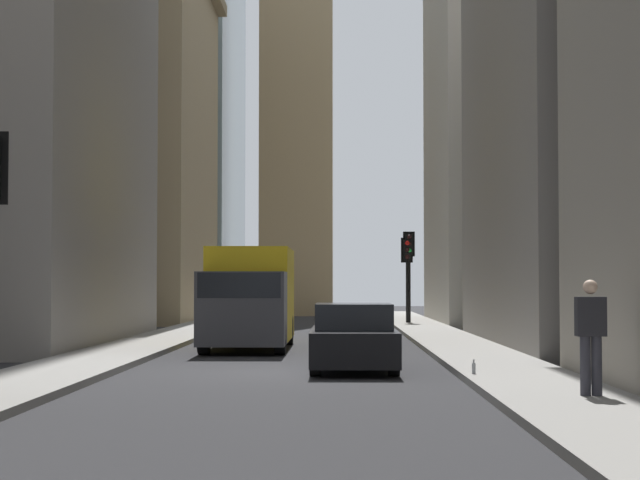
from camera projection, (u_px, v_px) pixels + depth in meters
name	position (u px, v px, depth m)	size (l,w,h in m)	color
ground_plane	(286.00, 373.00, 22.40)	(135.00, 135.00, 0.00)	#262628
sidewalk_right	(68.00, 369.00, 22.48)	(90.00, 2.20, 0.14)	gray
sidewalk_left	(505.00, 369.00, 22.34)	(90.00, 2.20, 0.14)	gray
building_left_far	(541.00, 128.00, 50.76)	(12.70, 10.00, 18.21)	#B7B2A5
building_right_far	(101.00, 111.00, 53.68)	(14.12, 10.50, 20.75)	#9E8966
church_spire	(297.00, 19.00, 64.36)	(4.63, 4.63, 33.47)	#9E8966
delivery_truck	(249.00, 297.00, 30.41)	(6.46, 2.25, 2.84)	yellow
sedan_black	(354.00, 339.00, 22.87)	(4.30, 1.78, 1.42)	black
traffic_light_midblock	(407.00, 260.00, 47.80)	(0.43, 0.52, 3.73)	black
traffic_light_far_junction	(409.00, 255.00, 47.88)	(0.43, 0.52, 4.00)	black
pedestrian	(591.00, 332.00, 16.45)	(0.26, 0.44, 1.75)	#33333D
discarded_bottle	(474.00, 368.00, 20.41)	(0.07, 0.07, 0.27)	#999EA3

